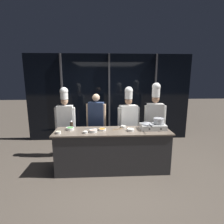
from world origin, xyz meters
TOP-DOWN VIEW (x-y plane):
  - ground_plane at (0.00, 0.00)m, footprint 24.00×24.00m
  - window_wall_back at (0.00, 1.93)m, footprint 5.12×0.09m
  - demo_counter at (0.00, 0.00)m, footprint 2.46×0.66m
  - portable_stove at (0.88, 0.05)m, footprint 0.53×0.35m
  - frying_pan at (0.76, 0.05)m, footprint 0.29×0.50m
  - stock_pot at (1.00, 0.05)m, footprint 0.25×0.22m
  - squeeze_bottle_soy at (-0.90, 0.23)m, footprint 0.07×0.07m
  - prep_bowl_carrots at (-0.22, 0.02)m, footprint 0.16×0.16m
  - prep_bowl_noodles at (-1.10, -0.14)m, footprint 0.10×0.10m
  - prep_bowl_bean_sprouts at (0.38, -0.05)m, footprint 0.15×0.15m
  - prep_bowl_onion at (-0.56, -0.15)m, footprint 0.10×0.10m
  - prep_bowl_garlic at (0.25, 0.20)m, footprint 0.12×0.12m
  - prep_bowl_scallions at (-0.91, 0.09)m, footprint 0.17×0.17m
  - prep_bowl_shrimp at (-0.41, -0.09)m, footprint 0.16×0.16m
  - serving_spoon_slotted at (0.16, 0.10)m, footprint 0.23×0.14m
  - serving_spoon_solid at (-0.42, 0.14)m, footprint 0.27×0.08m
  - chef_head at (-1.13, 0.70)m, footprint 0.50×0.21m
  - person_guest at (-0.37, 0.70)m, footprint 0.49×0.26m
  - chef_sous at (0.42, 0.62)m, footprint 0.55×0.29m
  - chef_line at (1.09, 0.62)m, footprint 0.52×0.25m

SIDE VIEW (x-z plane):
  - ground_plane at x=0.00m, z-range 0.00..0.00m
  - demo_counter at x=0.00m, z-range 0.00..0.90m
  - serving_spoon_slotted at x=0.16m, z-range 0.90..0.91m
  - serving_spoon_solid at x=-0.42m, z-range 0.90..0.91m
  - prep_bowl_carrots at x=-0.22m, z-range 0.90..0.94m
  - prep_bowl_onion at x=-0.56m, z-range 0.90..0.94m
  - prep_bowl_garlic at x=0.25m, z-range 0.90..0.94m
  - prep_bowl_noodles at x=-1.10m, z-range 0.90..0.95m
  - prep_bowl_shrimp at x=-0.41m, z-range 0.90..0.95m
  - prep_bowl_bean_sprouts at x=0.38m, z-range 0.90..0.95m
  - prep_bowl_scallions at x=-0.91m, z-range 0.90..0.96m
  - portable_stove at x=0.88m, z-range 0.89..1.02m
  - person_guest at x=-0.37m, z-range 0.18..1.79m
  - squeeze_bottle_soy at x=-0.90m, z-range 0.89..1.08m
  - chef_sous at x=0.42m, z-range 0.13..1.92m
  - frying_pan at x=0.76m, z-range 1.02..1.06m
  - chef_head at x=-1.13m, z-range 0.16..1.93m
  - stock_pot at x=1.00m, z-range 1.02..1.15m
  - chef_line at x=1.09m, z-range 0.15..2.03m
  - window_wall_back at x=0.00m, z-range 0.00..2.70m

